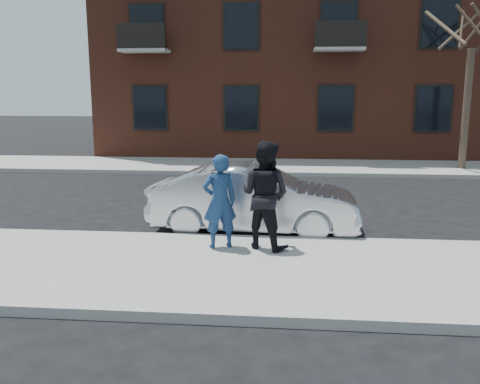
# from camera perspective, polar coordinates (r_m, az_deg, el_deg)

# --- Properties ---
(ground) EXTENTS (100.00, 100.00, 0.00)m
(ground) POSITION_cam_1_polar(r_m,az_deg,el_deg) (8.59, 17.53, -8.98)
(ground) COLOR black
(ground) RESTS_ON ground
(near_sidewalk) EXTENTS (50.00, 3.50, 0.15)m
(near_sidewalk) POSITION_cam_1_polar(r_m,az_deg,el_deg) (8.34, 17.92, -9.08)
(near_sidewalk) COLOR gray
(near_sidewalk) RESTS_ON ground
(near_curb) EXTENTS (50.00, 0.10, 0.15)m
(near_curb) POSITION_cam_1_polar(r_m,az_deg,el_deg) (10.01, 15.70, -5.53)
(near_curb) COLOR #999691
(near_curb) RESTS_ON ground
(far_sidewalk) EXTENTS (50.00, 3.50, 0.15)m
(far_sidewalk) POSITION_cam_1_polar(r_m,az_deg,el_deg) (19.42, 10.63, 2.74)
(far_sidewalk) COLOR gray
(far_sidewalk) RESTS_ON ground
(far_curb) EXTENTS (50.00, 0.10, 0.15)m
(far_curb) POSITION_cam_1_polar(r_m,az_deg,el_deg) (17.65, 11.16, 1.88)
(far_curb) COLOR #999691
(far_curb) RESTS_ON ground
(apartment_building) EXTENTS (24.30, 10.30, 12.30)m
(apartment_building) POSITION_cam_1_polar(r_m,az_deg,el_deg) (26.36, 14.29, 18.06)
(apartment_building) COLOR brown
(apartment_building) RESTS_ON ground
(street_tree) EXTENTS (3.60, 3.60, 6.80)m
(street_tree) POSITION_cam_1_polar(r_m,az_deg,el_deg) (20.09, 24.85, 17.81)
(street_tree) COLOR #3D2D24
(street_tree) RESTS_ON far_sidewalk
(silver_sedan) EXTENTS (4.33, 1.69, 1.41)m
(silver_sedan) POSITION_cam_1_polar(r_m,az_deg,el_deg) (10.48, 1.59, -0.81)
(silver_sedan) COLOR #B7BABF
(silver_sedan) RESTS_ON ground
(man_hoodie) EXTENTS (0.72, 0.60, 1.68)m
(man_hoodie) POSITION_cam_1_polar(r_m,az_deg,el_deg) (8.95, -2.31, -1.05)
(man_hoodie) COLOR navy
(man_hoodie) RESTS_ON near_sidewalk
(man_peacoat) EXTENTS (1.15, 1.07, 1.91)m
(man_peacoat) POSITION_cam_1_polar(r_m,az_deg,el_deg) (8.92, 2.80, -0.32)
(man_peacoat) COLOR black
(man_peacoat) RESTS_ON near_sidewalk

